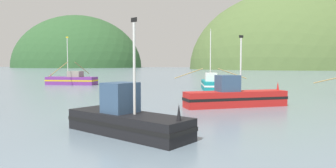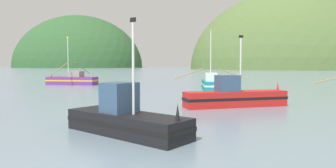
{
  "view_description": "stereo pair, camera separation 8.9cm",
  "coord_description": "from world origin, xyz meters",
  "px_view_note": "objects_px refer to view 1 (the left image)",
  "views": [
    {
      "loc": [
        4.92,
        -5.68,
        3.31
      ],
      "look_at": [
        -1.55,
        22.98,
        1.4
      ],
      "focal_mm": 33.16,
      "sensor_mm": 36.0,
      "label": 1
    },
    {
      "loc": [
        5.01,
        -5.66,
        3.31
      ],
      "look_at": [
        -1.55,
        22.98,
        1.4
      ],
      "focal_mm": 33.16,
      "sensor_mm": 36.0,
      "label": 2
    }
  ],
  "objects_px": {
    "fishing_boat_red": "(235,97)",
    "fishing_boat_purple": "(72,80)",
    "fishing_boat_black": "(126,119)",
    "fishing_boat_teal": "(210,84)"
  },
  "relations": [
    {
      "from": "fishing_boat_teal",
      "to": "fishing_boat_black",
      "type": "bearing_deg",
      "value": 166.85
    },
    {
      "from": "fishing_boat_red",
      "to": "fishing_boat_teal",
      "type": "xyz_separation_m",
      "value": [
        -3.25,
        15.77,
        -0.05
      ]
    },
    {
      "from": "fishing_boat_red",
      "to": "fishing_boat_purple",
      "type": "bearing_deg",
      "value": 113.29
    },
    {
      "from": "fishing_boat_red",
      "to": "fishing_boat_purple",
      "type": "relative_size",
      "value": 0.6
    },
    {
      "from": "fishing_boat_red",
      "to": "fishing_boat_teal",
      "type": "bearing_deg",
      "value": 73.39
    },
    {
      "from": "fishing_boat_black",
      "to": "fishing_boat_teal",
      "type": "bearing_deg",
      "value": 112.91
    },
    {
      "from": "fishing_boat_purple",
      "to": "fishing_boat_black",
      "type": "height_order",
      "value": "fishing_boat_purple"
    },
    {
      "from": "fishing_boat_teal",
      "to": "fishing_boat_black",
      "type": "xyz_separation_m",
      "value": [
        -1.64,
        -26.5,
        -0.02
      ]
    },
    {
      "from": "fishing_boat_teal",
      "to": "fishing_boat_black",
      "type": "relative_size",
      "value": 1.34
    },
    {
      "from": "fishing_boat_red",
      "to": "fishing_boat_black",
      "type": "distance_m",
      "value": 11.79
    }
  ]
}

